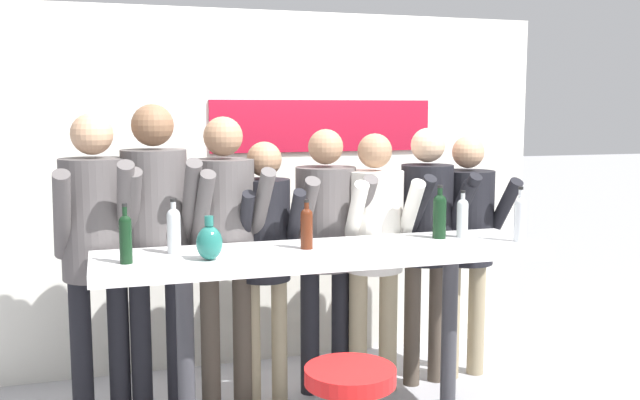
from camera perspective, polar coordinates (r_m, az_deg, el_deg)
The scene contains 17 objects.
back_wall at distance 5.02m, azimuth -4.00°, elevation 0.96°, with size 4.02×0.12×2.44m.
tasting_table at distance 3.85m, azimuth 0.41°, elevation -6.18°, with size 2.42×0.62×1.04m.
person_far_left at distance 4.13m, azimuth -17.49°, elevation -2.65°, with size 0.47×0.58×1.76m.
person_left at distance 4.12m, azimuth -13.01°, elevation -2.02°, with size 0.45×0.57×1.81m.
person_center_left at distance 4.16m, azimuth -7.60°, elevation -2.43°, with size 0.45×0.57×1.74m.
person_center at distance 4.26m, azimuth -4.40°, elevation -3.34°, with size 0.37×0.49×1.59m.
person_center_right at distance 4.40m, azimuth 0.49°, elevation -2.60°, with size 0.45×0.53×1.66m.
person_right at distance 4.41m, azimuth 4.38°, elevation -2.79°, with size 0.45×0.54×1.63m.
person_far_right at distance 4.59m, azimuth 8.57°, elevation -2.12°, with size 0.42×0.53×1.66m.
person_rightmost at distance 4.77m, azimuth 11.68°, elevation -2.35°, with size 0.44×0.53×1.61m.
wine_bottle_0 at distance 3.78m, azimuth -1.08°, elevation -2.11°, with size 0.07×0.07×0.26m.
wine_bottle_1 at distance 3.73m, azimuth -11.62°, elevation -2.25°, with size 0.07×0.07×0.28m.
wine_bottle_2 at distance 4.21m, azimuth 11.33°, elevation -1.25°, with size 0.07×0.07×0.27m.
wine_bottle_3 at distance 3.55m, azimuth -15.29°, elevation -2.84°, with size 0.06×0.06×0.29m.
wine_bottle_4 at distance 4.15m, azimuth 9.54°, elevation -1.10°, with size 0.08×0.08×0.31m.
wine_bottle_5 at distance 4.14m, azimuth 15.70°, elevation -1.31°, with size 0.06×0.06×0.31m.
decorative_vase at distance 3.55m, azimuth -8.84°, elevation -3.36°, with size 0.13×0.13×0.22m.
Camera 1 is at (-1.13, -3.57, 1.78)m, focal length 40.00 mm.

